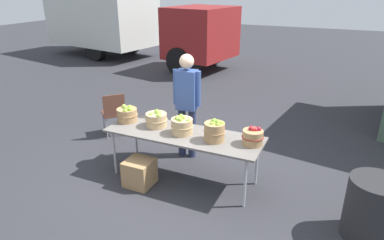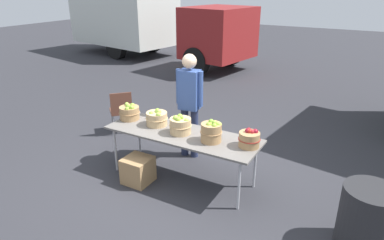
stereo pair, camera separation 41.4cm
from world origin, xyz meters
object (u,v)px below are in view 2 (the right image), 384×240
at_px(apple_basket_green_1, 157,118).
at_px(folding_chair, 121,109).
at_px(apple_basket_red_0, 249,139).
at_px(trash_barrel, 367,219).
at_px(produce_crate, 138,170).
at_px(apple_basket_green_2, 180,125).
at_px(market_table, 182,136).
at_px(apple_basket_green_3, 211,132).
at_px(apple_basket_green_0, 129,112).
at_px(box_truck, 142,18).
at_px(vendor_adult, 189,98).

xyz_separation_m(apple_basket_green_1, folding_chair, (-1.40, 0.79, -0.35)).
xyz_separation_m(apple_basket_red_0, trash_barrel, (1.51, -0.32, -0.49)).
bearing_deg(produce_crate, folding_chair, 137.19).
height_order(apple_basket_red_0, produce_crate, apple_basket_red_0).
height_order(apple_basket_green_2, apple_basket_red_0, apple_basket_green_2).
distance_m(market_table, trash_barrel, 2.55).
relative_size(apple_basket_green_1, apple_basket_green_3, 1.08).
height_order(apple_basket_green_3, produce_crate, apple_basket_green_3).
height_order(apple_basket_green_0, box_truck, box_truck).
height_order(vendor_adult, produce_crate, vendor_adult).
height_order(apple_basket_green_0, produce_crate, apple_basket_green_0).
relative_size(apple_basket_green_3, vendor_adult, 0.18).
bearing_deg(produce_crate, apple_basket_green_1, 86.10).
height_order(folding_chair, trash_barrel, folding_chair).
relative_size(market_table, produce_crate, 5.89).
height_order(box_truck, folding_chair, box_truck).
relative_size(apple_basket_green_1, apple_basket_green_2, 1.03).
bearing_deg(apple_basket_green_3, folding_chair, 159.42).
bearing_deg(apple_basket_green_3, apple_basket_green_0, 176.16).
distance_m(apple_basket_green_3, apple_basket_red_0, 0.52).
bearing_deg(folding_chair, apple_basket_red_0, 117.00).
bearing_deg(vendor_adult, apple_basket_green_2, 103.71).
distance_m(apple_basket_green_2, apple_basket_green_3, 0.51).
relative_size(apple_basket_green_0, apple_basket_red_0, 1.12).
xyz_separation_m(folding_chair, produce_crate, (1.37, -1.27, -0.31)).
bearing_deg(apple_basket_green_1, apple_basket_green_3, -6.34).
bearing_deg(apple_basket_green_3, box_truck, 132.52).
distance_m(apple_basket_green_3, trash_barrel, 2.10).
height_order(apple_basket_red_0, vendor_adult, vendor_adult).
height_order(market_table, folding_chair, folding_chair).
xyz_separation_m(market_table, trash_barrel, (2.51, -0.25, -0.33)).
xyz_separation_m(apple_basket_green_3, trash_barrel, (2.02, -0.22, -0.52)).
relative_size(apple_basket_green_1, folding_chair, 0.39).
bearing_deg(apple_basket_green_2, market_table, 19.23).
bearing_deg(market_table, folding_chair, 155.49).
distance_m(apple_basket_green_1, apple_basket_red_0, 1.49).
relative_size(apple_basket_green_2, produce_crate, 0.84).
distance_m(apple_basket_green_1, folding_chair, 1.65).
relative_size(apple_basket_green_1, box_truck, 0.04).
relative_size(apple_basket_green_0, vendor_adult, 0.19).
bearing_deg(apple_basket_green_3, produce_crate, -159.64).
bearing_deg(vendor_adult, apple_basket_red_0, 147.76).
distance_m(market_table, vendor_adult, 0.82).
bearing_deg(trash_barrel, folding_chair, 165.80).
height_order(apple_basket_green_1, apple_basket_green_2, apple_basket_green_2).
height_order(market_table, trash_barrel, trash_barrel).
relative_size(apple_basket_green_2, apple_basket_red_0, 1.11).
height_order(apple_basket_red_0, box_truck, box_truck).
bearing_deg(market_table, box_truck, 130.42).
bearing_deg(folding_chair, trash_barrel, 118.09).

